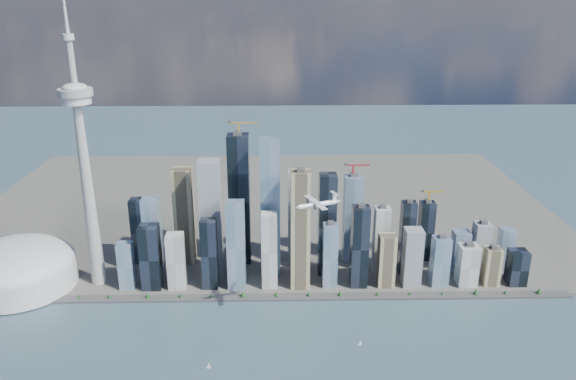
{
  "coord_description": "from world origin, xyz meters",
  "views": [
    {
      "loc": [
        30.5,
        -617.56,
        513.24
      ],
      "look_at": [
        48.53,
        260.0,
        199.53
      ],
      "focal_mm": 35.0,
      "sensor_mm": 36.0,
      "label": 1
    }
  ],
  "objects_px": {
    "dome_stadium": "(18,268)",
    "airplane": "(318,204)",
    "needle_tower": "(84,162)",
    "sailboat_west": "(209,366)",
    "sailboat_east": "(360,343)"
  },
  "relations": [
    {
      "from": "needle_tower",
      "to": "sailboat_west",
      "type": "height_order",
      "value": "needle_tower"
    },
    {
      "from": "sailboat_east",
      "to": "needle_tower",
      "type": "bearing_deg",
      "value": 144.64
    },
    {
      "from": "dome_stadium",
      "to": "airplane",
      "type": "xyz_separation_m",
      "value": [
        529.96,
        -152.14,
        178.46
      ]
    },
    {
      "from": "dome_stadium",
      "to": "sailboat_east",
      "type": "xyz_separation_m",
      "value": [
        595.69,
        -191.05,
        -36.24
      ]
    },
    {
      "from": "needle_tower",
      "to": "airplane",
      "type": "relative_size",
      "value": 7.84
    },
    {
      "from": "dome_stadium",
      "to": "sailboat_west",
      "type": "height_order",
      "value": "dome_stadium"
    },
    {
      "from": "needle_tower",
      "to": "sailboat_west",
      "type": "xyz_separation_m",
      "value": [
        230.05,
        -251.38,
        -232.51
      ]
    },
    {
      "from": "sailboat_west",
      "to": "dome_stadium",
      "type": "bearing_deg",
      "value": 150.86
    },
    {
      "from": "needle_tower",
      "to": "airplane",
      "type": "distance_m",
      "value": 422.71
    },
    {
      "from": "airplane",
      "to": "sailboat_west",
      "type": "bearing_deg",
      "value": -171.86
    },
    {
      "from": "needle_tower",
      "to": "sailboat_east",
      "type": "bearing_deg",
      "value": -23.81
    },
    {
      "from": "needle_tower",
      "to": "dome_stadium",
      "type": "height_order",
      "value": "needle_tower"
    },
    {
      "from": "needle_tower",
      "to": "dome_stadium",
      "type": "relative_size",
      "value": 2.75
    },
    {
      "from": "needle_tower",
      "to": "dome_stadium",
      "type": "xyz_separation_m",
      "value": [
        -140.0,
        -10.0,
        -196.4
      ]
    },
    {
      "from": "needle_tower",
      "to": "sailboat_west",
      "type": "relative_size",
      "value": 53.1
    }
  ]
}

